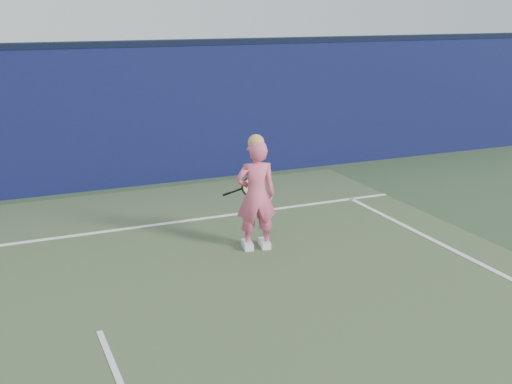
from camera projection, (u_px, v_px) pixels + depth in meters
name	position (u px, v px, depth m)	size (l,w,h in m)	color
ground	(120.00, 383.00, 5.62)	(80.00, 80.00, 0.00)	#30472C
backstop_wall	(37.00, 123.00, 11.00)	(24.00, 0.40, 2.50)	#0D123C
wall_cap	(29.00, 46.00, 10.64)	(24.00, 0.42, 0.10)	black
player	(256.00, 195.00, 8.57)	(0.60, 0.45, 1.58)	#E85A7D
racket	(249.00, 187.00, 8.98)	(0.53, 0.14, 0.29)	black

